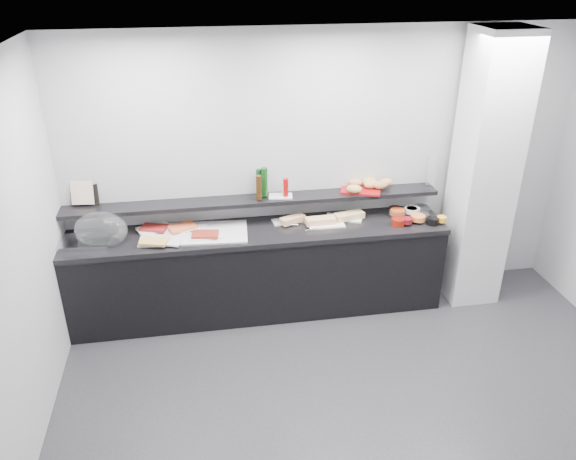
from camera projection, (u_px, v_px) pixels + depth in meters
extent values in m
plane|color=#2D2D30|center=(376.00, 424.00, 4.33)|extent=(5.00, 5.00, 0.00)
cube|color=#A9ADB1|center=(324.00, 170.00, 5.49)|extent=(5.00, 0.02, 2.70)
plane|color=white|center=(411.00, 66.00, 3.12)|extent=(5.00, 5.00, 0.00)
cube|color=silver|center=(484.00, 174.00, 5.40)|extent=(0.50, 0.50, 2.70)
cube|color=black|center=(259.00, 273.00, 5.54)|extent=(3.60, 0.60, 0.85)
cube|color=black|center=(258.00, 232.00, 5.33)|extent=(3.62, 0.62, 0.05)
cube|color=black|center=(255.00, 200.00, 5.37)|extent=(3.60, 0.25, 0.04)
cube|color=#AAACB1|center=(86.00, 242.00, 5.06)|extent=(0.46, 0.33, 0.04)
ellipsoid|color=white|center=(101.00, 230.00, 5.04)|extent=(0.53, 0.41, 0.34)
cube|color=silver|center=(194.00, 233.00, 5.24)|extent=(1.01, 0.54, 0.01)
cube|color=white|center=(154.00, 229.00, 5.30)|extent=(0.36, 0.30, 0.01)
cube|color=maroon|center=(154.00, 228.00, 5.27)|extent=(0.28, 0.23, 0.02)
cube|color=silver|center=(191.00, 228.00, 5.30)|extent=(0.32, 0.24, 0.01)
cube|color=orange|center=(182.00, 227.00, 5.28)|extent=(0.29, 0.24, 0.02)
cube|color=silver|center=(168.00, 241.00, 5.07)|extent=(0.31, 0.26, 0.01)
cube|color=tan|center=(154.00, 241.00, 5.02)|extent=(0.28, 0.22, 0.02)
cube|color=white|center=(207.00, 235.00, 5.18)|extent=(0.30, 0.21, 0.01)
cube|color=maroon|center=(205.00, 234.00, 5.15)|extent=(0.26, 0.18, 0.02)
cube|color=silver|center=(289.00, 221.00, 5.49)|extent=(0.35, 0.18, 0.01)
cube|color=tan|center=(293.00, 219.00, 5.42)|extent=(0.26, 0.19, 0.06)
cylinder|color=silver|center=(290.00, 225.00, 5.37)|extent=(0.16, 0.02, 0.01)
cube|color=white|center=(326.00, 225.00, 5.40)|extent=(0.35, 0.15, 0.01)
cube|color=#E8B079|center=(320.00, 221.00, 5.40)|extent=(0.30, 0.12, 0.06)
cylinder|color=#AEB1B5|center=(313.00, 229.00, 5.30)|extent=(0.15, 0.06, 0.01)
cube|color=silver|center=(344.00, 218.00, 5.54)|extent=(0.39, 0.28, 0.01)
cube|color=#D9BF71|center=(349.00, 216.00, 5.50)|extent=(0.31, 0.18, 0.06)
cylinder|color=#BBBDC3|center=(338.00, 220.00, 5.47)|extent=(0.15, 0.08, 0.01)
cylinder|color=silver|center=(397.00, 213.00, 5.58)|extent=(0.21, 0.21, 0.07)
cylinder|color=#D44D1C|center=(398.00, 212.00, 5.58)|extent=(0.19, 0.19, 0.05)
cylinder|color=black|center=(395.00, 211.00, 5.62)|extent=(0.18, 0.18, 0.07)
cylinder|color=#5D100D|center=(412.00, 210.00, 5.60)|extent=(0.12, 0.12, 0.05)
cylinder|color=silver|center=(421.00, 210.00, 5.64)|extent=(0.24, 0.24, 0.07)
cylinder|color=white|center=(412.00, 210.00, 5.61)|extent=(0.17, 0.17, 0.05)
cylinder|color=maroon|center=(398.00, 222.00, 5.40)|extent=(0.17, 0.17, 0.07)
cylinder|color=maroon|center=(407.00, 220.00, 5.40)|extent=(0.13, 0.13, 0.05)
cylinder|color=silver|center=(422.00, 218.00, 5.49)|extent=(0.18, 0.18, 0.07)
cylinder|color=orange|center=(418.00, 218.00, 5.45)|extent=(0.15, 0.15, 0.05)
cylinder|color=black|center=(433.00, 221.00, 5.42)|extent=(0.14, 0.14, 0.07)
cylinder|color=#F8A521|center=(442.00, 219.00, 5.43)|extent=(0.12, 0.12, 0.05)
cube|color=black|center=(84.00, 191.00, 5.19)|extent=(0.25, 0.09, 0.26)
cube|color=beige|center=(82.00, 193.00, 5.15)|extent=(0.21, 0.07, 0.22)
cube|color=white|center=(281.00, 196.00, 5.40)|extent=(0.24, 0.17, 0.01)
cylinder|color=#0E361A|center=(259.00, 182.00, 5.35)|extent=(0.06, 0.06, 0.26)
cylinder|color=#361E09|center=(259.00, 188.00, 5.26)|extent=(0.05, 0.05, 0.24)
cylinder|color=#103C13|center=(264.00, 182.00, 5.33)|extent=(0.07, 0.07, 0.28)
cylinder|color=#A80C0C|center=(286.00, 188.00, 5.34)|extent=(0.06, 0.06, 0.18)
cylinder|color=white|center=(286.00, 192.00, 5.38)|extent=(0.04, 0.04, 0.07)
cylinder|color=white|center=(284.00, 191.00, 5.41)|extent=(0.03, 0.03, 0.07)
cube|color=maroon|center=(361.00, 190.00, 5.54)|extent=(0.45, 0.38, 0.02)
ellipsoid|color=#BC8747|center=(355.00, 183.00, 5.57)|extent=(0.15, 0.11, 0.08)
ellipsoid|color=tan|center=(369.00, 182.00, 5.59)|extent=(0.18, 0.14, 0.08)
ellipsoid|color=tan|center=(386.00, 183.00, 5.57)|extent=(0.17, 0.13, 0.08)
ellipsoid|color=tan|center=(354.00, 189.00, 5.42)|extent=(0.18, 0.15, 0.08)
ellipsoid|color=#B07B43|center=(381.00, 185.00, 5.51)|extent=(0.17, 0.13, 0.08)
ellipsoid|color=tan|center=(371.00, 184.00, 5.53)|extent=(0.18, 0.14, 0.08)
cylinder|color=white|center=(431.00, 172.00, 5.59)|extent=(0.11, 0.11, 0.30)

